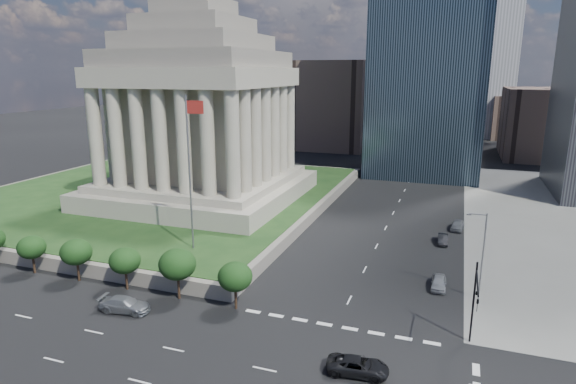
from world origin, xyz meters
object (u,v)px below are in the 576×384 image
at_px(flagpole, 190,165).
at_px(parked_sedan_near, 439,282).
at_px(street_lamp_north, 482,251).
at_px(parked_sedan_far, 457,225).
at_px(parked_sedan_mid, 443,239).
at_px(war_memorial, 199,90).
at_px(suv_grey, 125,305).
at_px(pickup_truck, 358,366).
at_px(traffic_signal_ne, 475,299).

xyz_separation_m(flagpole, parked_sedan_near, (30.99, 2.48, -12.40)).
xyz_separation_m(street_lamp_north, parked_sedan_far, (-2.41, 24.90, -4.88)).
distance_m(parked_sedan_mid, parked_sedan_far, 7.75).
bearing_deg(war_memorial, street_lamp_north, -25.92).
height_order(flagpole, parked_sedan_mid, flagpole).
height_order(flagpole, suv_grey, flagpole).
bearing_deg(street_lamp_north, pickup_truck, -118.49).
xyz_separation_m(war_memorial, suv_grey, (12.26, -38.54, -20.61)).
height_order(war_memorial, parked_sedan_far, war_memorial).
bearing_deg(traffic_signal_ne, war_memorial, 143.58).
xyz_separation_m(flagpole, suv_grey, (0.08, -14.54, -12.32)).
height_order(war_memorial, flagpole, war_memorial).
bearing_deg(traffic_signal_ne, street_lamp_north, 85.81).
relative_size(traffic_signal_ne, street_lamp_north, 0.80).
distance_m(pickup_truck, suv_grey, 25.45).
relative_size(pickup_truck, parked_sedan_far, 1.14).
bearing_deg(parked_sedan_near, pickup_truck, -106.54).
bearing_deg(pickup_truck, street_lamp_north, -35.21).
xyz_separation_m(pickup_truck, parked_sedan_near, (5.57, 19.42, -0.00)).
bearing_deg(parked_sedan_near, street_lamp_north, -20.07).
xyz_separation_m(street_lamp_north, pickup_truck, (-9.74, -17.94, -4.94)).
bearing_deg(parked_sedan_mid, parked_sedan_far, 74.04).
relative_size(flagpole, parked_sedan_far, 4.38).
bearing_deg(parked_sedan_near, war_memorial, 152.95).
relative_size(flagpole, suv_grey, 3.66).
bearing_deg(pickup_truck, traffic_signal_ne, -60.04).
distance_m(traffic_signal_ne, pickup_truck, 12.00).
bearing_deg(street_lamp_north, traffic_signal_ne, -94.19).
bearing_deg(parked_sedan_far, parked_sedan_mid, -98.06).
xyz_separation_m(parked_sedan_near, parked_sedan_far, (1.76, 23.42, 0.06)).
xyz_separation_m(war_memorial, flagpole, (12.17, -24.00, -8.29)).
height_order(traffic_signal_ne, parked_sedan_mid, traffic_signal_ne).
height_order(flagpole, parked_sedan_far, flagpole).
bearing_deg(flagpole, parked_sedan_far, 38.35).
bearing_deg(parked_sedan_far, pickup_truck, -93.46).
bearing_deg(war_memorial, parked_sedan_mid, -7.43).
xyz_separation_m(flagpole, parked_sedan_mid, (30.83, 18.39, -12.44)).
relative_size(parked_sedan_near, parked_sedan_far, 0.92).
bearing_deg(suv_grey, flagpole, -6.51).
distance_m(war_memorial, street_lamp_north, 54.92).
relative_size(pickup_truck, parked_sedan_near, 1.23).
height_order(war_memorial, pickup_truck, war_memorial).
relative_size(suv_grey, parked_sedan_mid, 1.34).
bearing_deg(street_lamp_north, war_memorial, 154.08).
bearing_deg(flagpole, suv_grey, -89.67).
height_order(suv_grey, parked_sedan_mid, suv_grey).
bearing_deg(parked_sedan_far, traffic_signal_ne, -81.25).
height_order(suv_grey, parked_sedan_near, suv_grey).
xyz_separation_m(war_memorial, traffic_signal_ne, (46.50, -34.30, -16.15)).
relative_size(traffic_signal_ne, suv_grey, 1.46).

